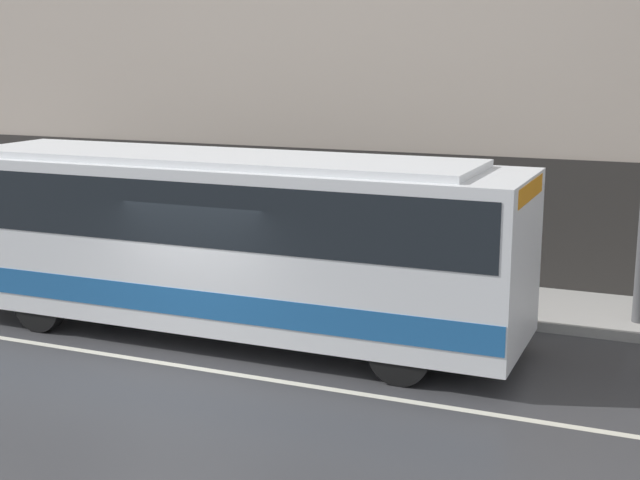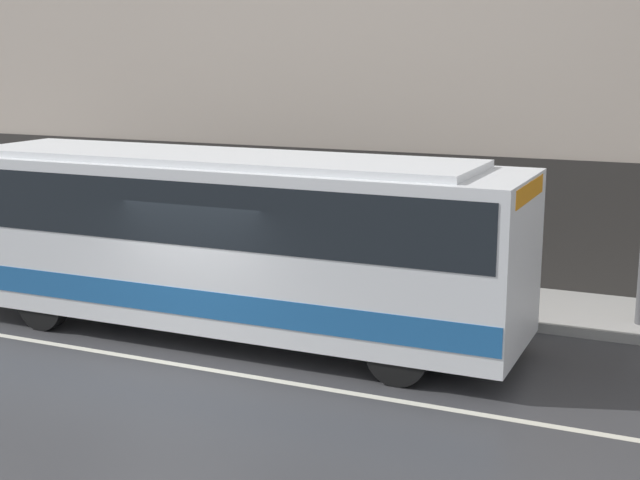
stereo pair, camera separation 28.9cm
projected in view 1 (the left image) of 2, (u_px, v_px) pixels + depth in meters
The scene contains 6 objects.
ground_plane at pixel (180, 366), 14.07m from camera, with size 60.00×60.00×0.00m, color #38383A.
sidewalk at pixel (312, 283), 18.79m from camera, with size 60.00×2.52×0.18m.
building_facade at pixel (338, 17), 18.92m from camera, with size 60.00×0.35×11.62m.
lane_stripe at pixel (180, 366), 14.07m from camera, with size 54.00×0.14×0.01m.
transit_bus at pixel (216, 234), 15.40m from camera, with size 10.71×2.62×3.17m.
pedestrian_waiting at pixel (216, 240), 19.24m from camera, with size 0.36×0.36×1.53m.
Camera 1 is at (7.26, -11.43, 4.84)m, focal length 50.00 mm.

